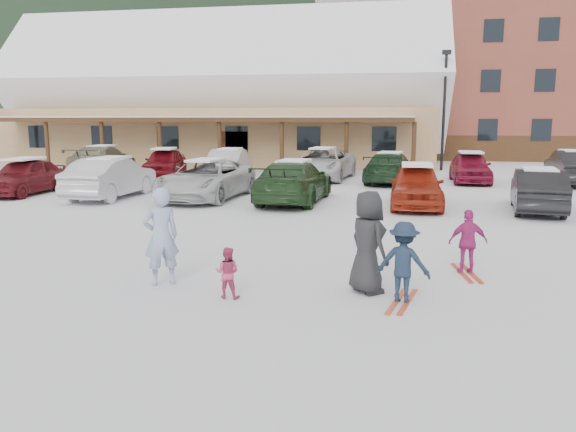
% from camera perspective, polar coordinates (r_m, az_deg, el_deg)
% --- Properties ---
extents(ground, '(160.00, 160.00, 0.00)m').
position_cam_1_polar(ground, '(10.80, -2.52, -6.09)').
color(ground, white).
rests_on(ground, ground).
extents(forested_hillside, '(300.00, 70.00, 38.00)m').
position_cam_1_polar(forested_hillside, '(96.50, 9.17, 19.32)').
color(forested_hillside, black).
rests_on(forested_hillside, ground).
extents(day_lodge, '(29.12, 12.50, 10.38)m').
position_cam_1_polar(day_lodge, '(39.74, -6.49, 11.22)').
color(day_lodge, tan).
rests_on(day_lodge, ground).
extents(alpine_hotel, '(31.48, 14.01, 21.48)m').
position_cam_1_polar(alpine_hotel, '(49.91, 24.93, 15.50)').
color(alpine_hotel, brown).
rests_on(alpine_hotel, ground).
extents(lamp_post, '(0.50, 0.25, 6.75)m').
position_cam_1_polar(lamp_post, '(33.72, 15.59, 10.91)').
color(lamp_post, black).
rests_on(lamp_post, ground).
extents(conifer_0, '(4.40, 4.40, 10.20)m').
position_cam_1_polar(conifer_0, '(49.17, -25.60, 12.10)').
color(conifer_0, black).
rests_on(conifer_0, ground).
extents(conifer_2, '(5.28, 5.28, 12.24)m').
position_cam_1_polar(conifer_2, '(61.44, -22.16, 12.77)').
color(conifer_2, black).
rests_on(conifer_2, ground).
extents(conifer_3, '(3.96, 3.96, 9.18)m').
position_cam_1_polar(conifer_3, '(54.30, 14.37, 11.84)').
color(conifer_3, black).
rests_on(conifer_3, ground).
extents(adult_skier, '(0.77, 0.73, 1.77)m').
position_cam_1_polar(adult_skier, '(10.30, -12.78, -2.05)').
color(adult_skier, '#97A7CD').
rests_on(adult_skier, ground).
extents(toddler_red, '(0.43, 0.34, 0.87)m').
position_cam_1_polar(toddler_red, '(9.45, -6.18, -5.73)').
color(toddler_red, '#C13C65').
rests_on(toddler_red, ground).
extents(child_navy, '(0.95, 0.67, 1.34)m').
position_cam_1_polar(child_navy, '(9.29, 11.65, -4.65)').
color(child_navy, '#172438').
rests_on(child_navy, ground).
extents(skis_child_navy, '(0.50, 1.41, 0.03)m').
position_cam_1_polar(skis_child_navy, '(9.48, 11.51, -8.48)').
color(skis_child_navy, '#BD3C1B').
rests_on(skis_child_navy, ground).
extents(child_magenta, '(0.77, 0.41, 1.26)m').
position_cam_1_polar(child_magenta, '(11.31, 17.82, -2.53)').
color(child_magenta, '#B02671').
rests_on(child_magenta, ground).
extents(skis_child_magenta, '(0.39, 1.41, 0.03)m').
position_cam_1_polar(skis_child_magenta, '(11.46, 17.66, -5.54)').
color(skis_child_magenta, '#BD3C1B').
rests_on(skis_child_magenta, ground).
extents(bystander_dark, '(0.97, 1.03, 1.77)m').
position_cam_1_polar(bystander_dark, '(9.67, 8.11, -2.66)').
color(bystander_dark, '#242326').
rests_on(bystander_dark, ground).
extents(parked_car_0, '(1.74, 4.19, 1.42)m').
position_cam_1_polar(parked_car_0, '(24.54, -25.18, 3.66)').
color(parked_car_0, maroon).
rests_on(parked_car_0, ground).
extents(parked_car_1, '(1.73, 4.66, 1.52)m').
position_cam_1_polar(parked_car_1, '(22.20, -17.55, 3.71)').
color(parked_car_1, silver).
rests_on(parked_car_1, ground).
extents(parked_car_2, '(2.83, 5.44, 1.46)m').
position_cam_1_polar(parked_car_2, '(21.16, -8.32, 3.71)').
color(parked_car_2, silver).
rests_on(parked_car_2, ground).
extents(parked_car_3, '(2.41, 5.26, 1.49)m').
position_cam_1_polar(parked_car_3, '(20.06, 0.59, 3.52)').
color(parked_car_3, '#233F1F').
rests_on(parked_car_3, ground).
extents(parked_car_4, '(1.79, 4.29, 1.45)m').
position_cam_1_polar(parked_car_4, '(19.51, 12.90, 3.03)').
color(parked_car_4, '#A82B16').
rests_on(parked_car_4, ground).
extents(parked_car_5, '(2.08, 4.37, 1.38)m').
position_cam_1_polar(parked_car_5, '(19.72, 24.05, 2.39)').
color(parked_car_5, black).
rests_on(parked_car_5, ground).
extents(parked_car_7, '(2.77, 5.58, 1.56)m').
position_cam_1_polar(parked_car_7, '(31.25, -18.34, 5.36)').
color(parked_car_7, '#7C765B').
rests_on(parked_car_7, ground).
extents(parked_car_8, '(2.43, 4.53, 1.47)m').
position_cam_1_polar(parked_car_8, '(29.53, -12.42, 5.31)').
color(parked_car_8, maroon).
rests_on(parked_car_8, ground).
extents(parked_car_9, '(1.90, 4.59, 1.48)m').
position_cam_1_polar(parked_car_9, '(28.50, -5.87, 5.34)').
color(parked_car_9, '#B7B5BB').
rests_on(parked_car_9, ground).
extents(parked_car_10, '(3.16, 5.82, 1.55)m').
position_cam_1_polar(parked_car_10, '(27.73, 3.51, 5.32)').
color(parked_car_10, silver).
rests_on(parked_car_10, ground).
extents(parked_car_11, '(2.63, 5.12, 1.42)m').
position_cam_1_polar(parked_car_11, '(26.53, 10.32, 4.84)').
color(parked_car_11, '#18311A').
rests_on(parked_car_11, ground).
extents(parked_car_12, '(1.78, 4.25, 1.43)m').
position_cam_1_polar(parked_car_12, '(27.67, 18.01, 4.73)').
color(parked_car_12, maroon).
rests_on(parked_car_12, ground).
extents(parked_car_13, '(1.96, 4.81, 1.55)m').
position_cam_1_polar(parked_car_13, '(28.44, 26.92, 4.39)').
color(parked_car_13, black).
rests_on(parked_car_13, ground).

